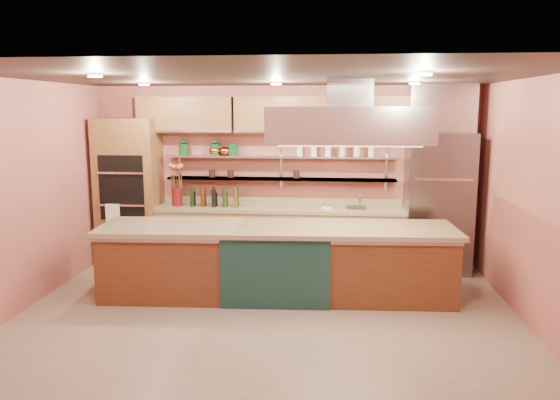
# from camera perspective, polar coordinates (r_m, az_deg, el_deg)

# --- Properties ---
(floor) EXTENTS (6.00, 5.00, 0.02)m
(floor) POSITION_cam_1_polar(r_m,az_deg,el_deg) (6.65, -1.44, -12.18)
(floor) COLOR gray
(floor) RESTS_ON ground
(ceiling) EXTENTS (6.00, 5.00, 0.02)m
(ceiling) POSITION_cam_1_polar(r_m,az_deg,el_deg) (6.18, -1.55, 12.77)
(ceiling) COLOR black
(ceiling) RESTS_ON wall_back
(wall_back) EXTENTS (6.00, 0.04, 2.80)m
(wall_back) POSITION_cam_1_polar(r_m,az_deg,el_deg) (8.73, 0.47, 2.65)
(wall_back) COLOR #A6584E
(wall_back) RESTS_ON floor
(wall_front) EXTENTS (6.00, 0.04, 2.80)m
(wall_front) POSITION_cam_1_polar(r_m,az_deg,el_deg) (3.85, -5.97, -6.41)
(wall_front) COLOR #A6584E
(wall_front) RESTS_ON floor
(wall_left) EXTENTS (0.04, 5.00, 2.80)m
(wall_left) POSITION_cam_1_polar(r_m,az_deg,el_deg) (7.26, -25.71, 0.27)
(wall_left) COLOR #A6584E
(wall_left) RESTS_ON floor
(wall_right) EXTENTS (0.04, 5.00, 2.80)m
(wall_right) POSITION_cam_1_polar(r_m,az_deg,el_deg) (6.62, 25.25, -0.53)
(wall_right) COLOR #A6584E
(wall_right) RESTS_ON floor
(oven_stack) EXTENTS (0.95, 0.64, 2.30)m
(oven_stack) POSITION_cam_1_polar(r_m,az_deg,el_deg) (9.00, -15.45, 0.91)
(oven_stack) COLOR brown
(oven_stack) RESTS_ON floor
(refrigerator) EXTENTS (0.95, 0.72, 2.10)m
(refrigerator) POSITION_cam_1_polar(r_m,az_deg,el_deg) (8.54, 16.16, -0.26)
(refrigerator) COLOR slate
(refrigerator) RESTS_ON floor
(back_counter) EXTENTS (3.84, 0.64, 0.93)m
(back_counter) POSITION_cam_1_polar(r_m,az_deg,el_deg) (8.60, -0.04, -3.78)
(back_counter) COLOR tan
(back_counter) RESTS_ON floor
(wall_shelf_lower) EXTENTS (3.60, 0.26, 0.03)m
(wall_shelf_lower) POSITION_cam_1_polar(r_m,az_deg,el_deg) (8.61, 0.07, 2.22)
(wall_shelf_lower) COLOR silver
(wall_shelf_lower) RESTS_ON wall_back
(wall_shelf_upper) EXTENTS (3.60, 0.26, 0.03)m
(wall_shelf_upper) POSITION_cam_1_polar(r_m,az_deg,el_deg) (8.57, 0.07, 4.54)
(wall_shelf_upper) COLOR silver
(wall_shelf_upper) RESTS_ON wall_back
(upper_cabinets) EXTENTS (4.60, 0.36, 0.55)m
(upper_cabinets) POSITION_cam_1_polar(r_m,az_deg,el_deg) (8.48, 0.38, 8.88)
(upper_cabinets) COLOR brown
(upper_cabinets) RESTS_ON wall_back
(range_hood) EXTENTS (2.00, 1.00, 0.45)m
(range_hood) POSITION_cam_1_polar(r_m,az_deg,el_deg) (6.89, 7.21, 7.80)
(range_hood) COLOR silver
(range_hood) RESTS_ON ceiling
(ceiling_downlights) EXTENTS (4.00, 2.80, 0.02)m
(ceiling_downlights) POSITION_cam_1_polar(r_m,az_deg,el_deg) (6.38, -1.33, 12.40)
(ceiling_downlights) COLOR #FFE5A5
(ceiling_downlights) RESTS_ON ceiling
(island) EXTENTS (4.56, 1.19, 0.94)m
(island) POSITION_cam_1_polar(r_m,az_deg,el_deg) (7.20, -0.32, -6.42)
(island) COLOR brown
(island) RESTS_ON floor
(flower_vase) EXTENTS (0.17, 0.17, 0.29)m
(flower_vase) POSITION_cam_1_polar(r_m,az_deg,el_deg) (8.74, -10.71, 0.33)
(flower_vase) COLOR #5A0D12
(flower_vase) RESTS_ON back_counter
(oil_bottle_cluster) EXTENTS (0.84, 0.46, 0.26)m
(oil_bottle_cluster) POSITION_cam_1_polar(r_m,az_deg,el_deg) (8.59, -6.87, 0.18)
(oil_bottle_cluster) COLOR black
(oil_bottle_cluster) RESTS_ON back_counter
(kitchen_scale) EXTENTS (0.17, 0.14, 0.09)m
(kitchen_scale) POSITION_cam_1_polar(r_m,az_deg,el_deg) (8.41, 4.91, -0.59)
(kitchen_scale) COLOR white
(kitchen_scale) RESTS_ON back_counter
(bar_faucet) EXTENTS (0.04, 0.04, 0.22)m
(bar_faucet) POSITION_cam_1_polar(r_m,az_deg,el_deg) (8.51, 8.34, -0.07)
(bar_faucet) COLOR silver
(bar_faucet) RESTS_ON back_counter
(copper_kettle) EXTENTS (0.23, 0.23, 0.14)m
(copper_kettle) POSITION_cam_1_polar(r_m,az_deg,el_deg) (8.69, -5.77, 5.13)
(copper_kettle) COLOR #BE502B
(copper_kettle) RESTS_ON wall_shelf_upper
(green_canister) EXTENTS (0.18, 0.18, 0.18)m
(green_canister) POSITION_cam_1_polar(r_m,az_deg,el_deg) (8.67, -4.95, 5.26)
(green_canister) COLOR #0E411D
(green_canister) RESTS_ON wall_shelf_upper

